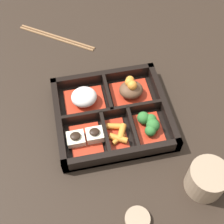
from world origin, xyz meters
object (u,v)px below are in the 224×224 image
(tea_cup, at_px, (207,179))
(sauce_dish, at_px, (137,219))
(chopsticks, at_px, (57,37))
(bowl_rice, at_px, (84,98))

(tea_cup, relative_size, sauce_dish, 1.59)
(tea_cup, distance_m, chopsticks, 0.57)
(bowl_rice, distance_m, chopsticks, 0.26)
(tea_cup, relative_size, chopsticks, 0.39)
(chopsticks, height_order, sauce_dish, sauce_dish)
(chopsticks, bearing_deg, bowl_rice, -80.36)
(tea_cup, bearing_deg, sauce_dish, -164.84)
(bowl_rice, xyz_separation_m, tea_cup, (0.21, -0.25, 0.01))
(bowl_rice, distance_m, tea_cup, 0.33)
(chopsticks, bearing_deg, sauce_dish, -79.63)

